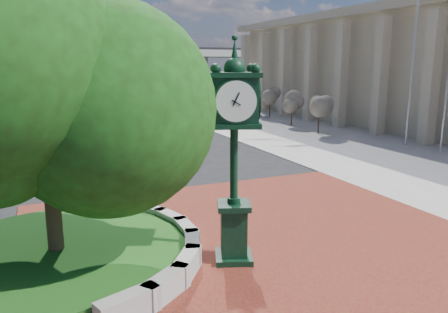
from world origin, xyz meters
TOP-DOWN VIEW (x-y plane):
  - ground at (0.00, 0.00)m, footprint 200.00×200.00m
  - plaza at (0.00, -1.00)m, footprint 12.00×12.00m
  - sidewalk at (16.00, 10.00)m, footprint 20.00×50.00m
  - planter_wall at (-2.71, -0.00)m, footprint 2.96×6.77m
  - grass_bed at (-5.00, 0.00)m, footprint 6.10×6.10m
  - overpass at (-0.22, 70.00)m, footprint 90.00×12.00m
  - tree_planter at (-5.00, 0.00)m, footprint 5.20×5.20m
  - tree_street at (-4.00, 18.00)m, footprint 4.40×4.40m
  - post_clock at (-1.08, -1.49)m, footprint 1.33×1.33m
  - parked_car at (2.62, 38.87)m, footprint 1.91×4.49m
  - flagpole_a at (14.36, 8.34)m, footprint 1.63×0.42m
  - street_lamp_near at (5.37, 28.14)m, footprint 1.85×0.57m
  - street_lamp_far at (-2.90, 39.47)m, footprint 1.86×0.96m
  - shrub_near at (12.16, 13.86)m, footprint 1.20×1.20m
  - shrub_mid at (12.54, 17.86)m, footprint 1.20×1.20m
  - shrub_far at (13.56, 23.08)m, footprint 1.20×1.20m

SIDE VIEW (x-z plane):
  - ground at x=0.00m, z-range 0.00..0.00m
  - plaza at x=0.00m, z-range 0.00..0.04m
  - sidewalk at x=16.00m, z-range 0.00..0.04m
  - grass_bed at x=-5.00m, z-range 0.00..0.40m
  - planter_wall at x=-2.71m, z-range 0.00..0.54m
  - parked_car at x=2.62m, z-range 0.00..1.51m
  - shrub_near at x=12.16m, z-range 0.49..2.69m
  - shrub_mid at x=12.54m, z-range 0.49..2.69m
  - shrub_far at x=13.56m, z-range 0.49..2.69m
  - post_clock at x=-1.08m, z-range 0.26..5.45m
  - tree_street at x=-4.00m, z-range 0.52..5.96m
  - tree_planter at x=-5.00m, z-range 0.56..6.89m
  - street_lamp_near at x=5.37m, z-range 0.72..9.04m
  - street_lamp_far at x=-2.90m, z-range 0.76..9.58m
  - flagpole_a at x=14.36m, z-range 0.13..10.74m
  - overpass at x=-0.22m, z-range 2.79..10.29m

